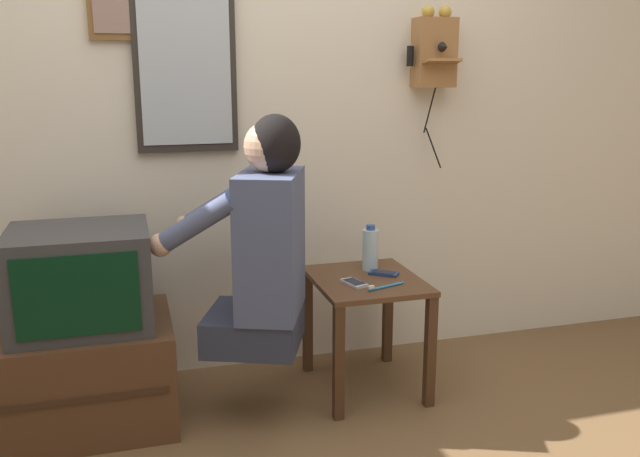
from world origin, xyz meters
TOP-DOWN VIEW (x-y plane):
  - wall_back at (0.00, 1.02)m, footprint 6.80×0.05m
  - side_table at (0.43, 0.60)m, footprint 0.44×0.52m
  - person at (-0.04, 0.49)m, footprint 0.62×0.54m
  - tv_stand at (-0.71, 0.63)m, footprint 0.64×0.55m
  - television at (-0.72, 0.61)m, footprint 0.51×0.44m
  - wall_phone_antique at (0.86, 0.93)m, footprint 0.23×0.19m
  - wall_mirror at (-0.26, 0.98)m, footprint 0.43×0.04m
  - cell_phone_held at (0.35, 0.54)m, footprint 0.09×0.14m
  - cell_phone_spare at (0.52, 0.63)m, footprint 0.13×0.12m
  - water_bottle at (0.49, 0.72)m, footprint 0.07×0.07m
  - toothbrush at (0.45, 0.46)m, footprint 0.17×0.06m

SIDE VIEW (x-z plane):
  - tv_stand at x=-0.71m, z-range 0.00..0.41m
  - side_table at x=0.43m, z-range 0.15..0.65m
  - cell_phone_held at x=0.35m, z-range 0.50..0.51m
  - cell_phone_spare at x=0.52m, z-range 0.50..0.51m
  - toothbrush at x=0.45m, z-range 0.50..0.52m
  - water_bottle at x=0.49m, z-range 0.49..0.70m
  - television at x=-0.72m, z-range 0.41..0.79m
  - person at x=-0.04m, z-range 0.26..1.17m
  - wall_back at x=0.00m, z-range 0.00..2.55m
  - wall_mirror at x=-0.26m, z-range 1.02..1.69m
  - wall_phone_antique at x=0.86m, z-range 1.08..1.82m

